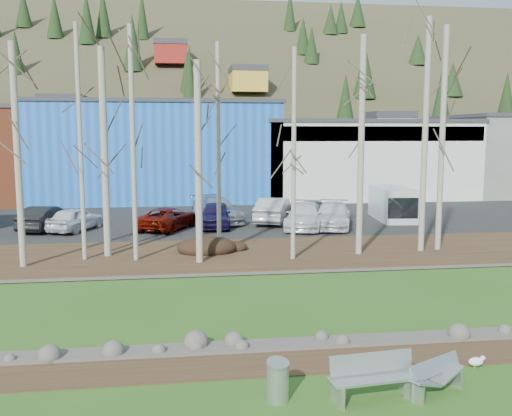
{
  "coord_description": "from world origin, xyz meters",
  "views": [
    {
      "loc": [
        -4.28,
        -11.29,
        5.68
      ],
      "look_at": [
        -1.0,
        12.53,
        2.5
      ],
      "focal_mm": 40.0,
      "sensor_mm": 36.0,
      "label": 1
    }
  ],
  "objects": [
    {
      "name": "birch_0",
      "position": [
        -10.73,
        13.09,
        4.72
      ],
      "size": [
        0.27,
        0.27,
        9.15
      ],
      "color": "#A49E93",
      "rests_on": "far_bank"
    },
    {
      "name": "parking_lot",
      "position": [
        0.0,
        25.0,
        0.07
      ],
      "size": [
        80.0,
        14.0,
        0.14
      ],
      "primitive_type": "cube",
      "color": "black",
      "rests_on": "ground"
    },
    {
      "name": "birch_6",
      "position": [
        0.71,
        12.98,
        4.72
      ],
      "size": [
        0.2,
        0.2,
        9.14
      ],
      "color": "#A49E93",
      "rests_on": "far_bank"
    },
    {
      "name": "car_5",
      "position": [
        1.63,
        23.14,
        0.93
      ],
      "size": [
        3.32,
        5.08,
        1.58
      ],
      "primitive_type": "imported",
      "rotation": [
        0.0,
        0.0,
        2.77
      ],
      "color": "silver",
      "rests_on": "parking_lot"
    },
    {
      "name": "building_blue",
      "position": [
        -6.0,
        39.0,
        4.16
      ],
      "size": [
        20.4,
        12.24,
        8.3
      ],
      "color": "#1D51A8",
      "rests_on": "ground"
    },
    {
      "name": "bench_intact",
      "position": [
        -0.22,
        -0.11,
        0.48
      ],
      "size": [
        1.97,
        0.78,
        0.96
      ],
      "rotation": [
        0.0,
        0.0,
        0.11
      ],
      "color": "#B5B9BB",
      "rests_on": "ground"
    },
    {
      "name": "far_bank",
      "position": [
        0.0,
        14.5,
        0.07
      ],
      "size": [
        80.0,
        7.0,
        0.15
      ],
      "primitive_type": "cube",
      "color": "#382616",
      "rests_on": "ground"
    },
    {
      "name": "birch_4",
      "position": [
        -3.41,
        12.88,
        4.41
      ],
      "size": [
        0.3,
        0.3,
        8.52
      ],
      "color": "#A49E93",
      "rests_on": "far_bank"
    },
    {
      "name": "car_3",
      "position": [
        -1.93,
        23.85,
        0.91
      ],
      "size": [
        3.49,
        5.67,
        1.54
      ],
      "primitive_type": "imported",
      "rotation": [
        0.0,
        0.0,
        0.27
      ],
      "color": "#9C9FA3",
      "rests_on": "parking_lot"
    },
    {
      "name": "far_bank_rocks",
      "position": [
        0.0,
        11.3,
        0.0
      ],
      "size": [
        80.0,
        0.8,
        0.46
      ],
      "primitive_type": null,
      "color": "#47423D",
      "rests_on": "ground"
    },
    {
      "name": "car_2",
      "position": [
        -4.89,
        21.62,
        0.78
      ],
      "size": [
        3.85,
        5.07,
        1.28
      ],
      "primitive_type": "imported",
      "rotation": [
        0.0,
        0.0,
        2.71
      ],
      "color": "maroon",
      "rests_on": "parking_lot"
    },
    {
      "name": "hillside",
      "position": [
        0.0,
        84.0,
        17.5
      ],
      "size": [
        160.0,
        72.0,
        35.0
      ],
      "primitive_type": null,
      "color": "#383320",
      "rests_on": "ground"
    },
    {
      "name": "near_bank_rocks",
      "position": [
        0.0,
        3.1,
        0.0
      ],
      "size": [
        80.0,
        0.8,
        0.5
      ],
      "primitive_type": null,
      "color": "#47423D",
      "rests_on": "ground"
    },
    {
      "name": "river",
      "position": [
        0.0,
        7.2,
        0.0
      ],
      "size": [
        80.0,
        8.0,
        0.9
      ],
      "primitive_type": null,
      "color": "#131F32",
      "rests_on": "ground"
    },
    {
      "name": "birch_8",
      "position": [
        7.06,
        13.85,
        5.51
      ],
      "size": [
        0.27,
        0.27,
        10.72
      ],
      "color": "#A49E93",
      "rests_on": "far_bank"
    },
    {
      "name": "birch_7",
      "position": [
        3.93,
        13.59,
        5.06
      ],
      "size": [
        0.28,
        0.28,
        9.82
      ],
      "color": "#A49E93",
      "rests_on": "far_bank"
    },
    {
      "name": "car_0",
      "position": [
        -10.1,
        21.82,
        0.82
      ],
      "size": [
        3.03,
        4.33,
        1.37
      ],
      "primitive_type": "imported",
      "rotation": [
        0.0,
        0.0,
        2.75
      ],
      "color": "white",
      "rests_on": "parking_lot"
    },
    {
      "name": "car_4",
      "position": [
        -2.11,
        21.96,
        0.88
      ],
      "size": [
        2.18,
        4.51,
        1.48
      ],
      "primitive_type": "imported",
      "rotation": [
        0.0,
        0.0,
        -0.1
      ],
      "color": "#1F1544",
      "rests_on": "parking_lot"
    },
    {
      "name": "car_8",
      "position": [
        3.02,
        20.93,
        0.86
      ],
      "size": [
        3.44,
        5.37,
        1.45
      ],
      "primitive_type": "imported",
      "rotation": [
        0.0,
        0.0,
        -0.31
      ],
      "color": "white",
      "rests_on": "parking_lot"
    },
    {
      "name": "seagull",
      "position": [
        2.83,
        1.06,
        0.18
      ],
      "size": [
        0.45,
        0.21,
        0.33
      ],
      "rotation": [
        0.0,
        0.0,
        -0.19
      ],
      "color": "gold",
      "rests_on": "ground"
    },
    {
      "name": "birch_5",
      "position": [
        -2.41,
        14.91,
        4.95
      ],
      "size": [
        0.2,
        0.2,
        9.59
      ],
      "color": "#A49E93",
      "rests_on": "far_bank"
    },
    {
      "name": "van_white",
      "position": [
        9.32,
        23.27,
        1.17
      ],
      "size": [
        2.39,
        4.87,
        2.06
      ],
      "rotation": [
        0.0,
        0.0,
        -0.09
      ],
      "color": "white",
      "rests_on": "parking_lot"
    },
    {
      "name": "birch_9",
      "position": [
        8.01,
        14.08,
        5.36
      ],
      "size": [
        0.27,
        0.27,
        10.42
      ],
      "color": "#A49E93",
      "rests_on": "far_bank"
    },
    {
      "name": "car_1",
      "position": [
        -11.82,
        22.3,
        0.84
      ],
      "size": [
        2.57,
        4.51,
        1.41
      ],
      "primitive_type": "imported",
      "rotation": [
        0.0,
        0.0,
        2.87
      ],
      "color": "black",
      "rests_on": "parking_lot"
    },
    {
      "name": "birch_2",
      "position": [
        -7.48,
        14.73,
        4.77
      ],
      "size": [
        0.31,
        0.31,
        9.24
      ],
      "color": "#A49E93",
      "rests_on": "far_bank"
    },
    {
      "name": "car_7",
      "position": [
        4.7,
        20.93,
        0.86
      ],
      "size": [
        3.44,
        5.37,
        1.45
      ],
      "primitive_type": "imported",
      "rotation": [
        0.0,
        0.0,
        -0.31
      ],
      "color": "white",
      "rests_on": "parking_lot"
    },
    {
      "name": "birch_1",
      "position": [
        -8.4,
        14.12,
        5.22
      ],
      "size": [
        0.19,
        0.19,
        10.15
      ],
      "color": "#A49E93",
      "rests_on": "far_bank"
    },
    {
      "name": "car_6",
      "position": [
        3.92,
        22.84,
        0.83
      ],
      "size": [
        3.03,
        5.25,
        1.38
      ],
      "primitive_type": "imported",
      "rotation": [
        0.0,
        0.0,
        2.99
      ],
      "color": "#29282B",
      "rests_on": "parking_lot"
    },
    {
      "name": "bench_damaged",
      "position": [
        1.24,
        0.01,
        0.36
      ],
      "size": [
        1.65,
        1.2,
        0.71
      ],
      "rotation": [
        0.0,
        0.0,
        0.49
      ],
      "color": "#B5B9BB",
      "rests_on": "ground"
    },
    {
      "name": "dirt_mound",
      "position": [
        -2.99,
        14.91,
        0.42
      ],
      "size": [
        2.8,
        1.98,
        0.55
      ],
      "primitive_type": "ellipsoid",
      "color": "black",
      "rests_on": "far_bank"
    },
    {
      "name": "birch_3",
      "position": [
        -6.15,
        13.66,
        5.16
      ],
      "size": [
        0.2,
        0.2,
        10.02
      ],
      "color": "#A49E93",
      "rests_on": "far_bank"
    },
    {
      "name": "building_white",
      "position": [
        12.0,
        38.98,
        3.41
      ],
      "size": [
        18.36,
        12.24,
        6.8
      ],
      "color": "silver",
      "rests_on": "ground"
    },
    {
      "name": "ground",
      "position": [
        0.0,
        0.0,
        0.0
      ],
      "size": [
        200.0,
        200.0,
        0.0
      ],
      "primitive_type": "plane",
      "color": "#2A5719",
      "rests_on": "ground"
    },
    {
      "name": "litter_bin",
      "position": [
        -2.25,
        0.07,
        0.41
      ],
      "size": [
        0.56,
        0.56,
        0.81
      ],
      "primitive_type": "cylinder",
      "rotation": [
        0.0,
        0.0,
        0.23
      ],
      "color": "#B5B9BB",
      "rests_on": "ground"
    },
    {
      "name": "dirt_strip",
      "position": [
        0.0,
        2.1,
        0.01
      ],
      "size": [
        80.0,
        1.8,
        0.03
      ],
      "primitive_type": "cube",
      "color": "#382616",
      "rests_on": "ground"
    }
  ]
}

